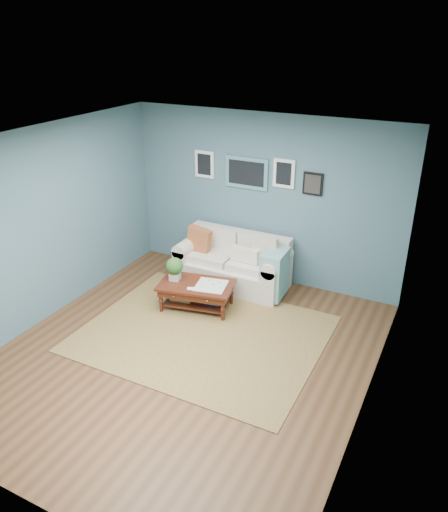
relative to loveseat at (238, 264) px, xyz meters
The scene contains 4 objects.
room_shell 2.21m from the loveseat, 83.88° to the right, with size 5.00×5.02×2.70m.
area_rug 1.56m from the loveseat, 82.76° to the right, with size 3.18×2.55×0.01m, color brown.
loveseat is the anchor object (origin of this frame).
coffee_table 0.98m from the loveseat, 107.03° to the right, with size 1.19×0.84×0.76m.
Camera 1 is at (2.84, -4.48, 3.87)m, focal length 35.00 mm.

